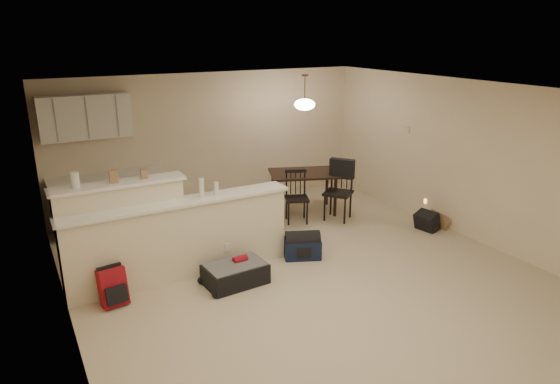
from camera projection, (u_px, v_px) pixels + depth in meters
room at (313, 191)px, 6.39m from camera, size 7.00×7.02×2.50m
breakfast_bar at (160, 237)px, 6.60m from camera, size 3.08×0.58×1.39m
upper_cabinets at (85, 117)px, 7.94m from camera, size 1.40×0.34×0.70m
kitchen_counter at (109, 203)px, 8.37m from camera, size 1.80×0.60×0.90m
thermostat at (407, 130)px, 8.98m from camera, size 0.02×0.12×0.12m
jar at (75, 180)px, 6.01m from camera, size 0.10×0.10×0.20m
cereal_box at (113, 177)px, 6.22m from camera, size 0.10×0.07×0.16m
small_box at (144, 174)px, 6.40m from camera, size 0.08×0.06×0.12m
bottle_a at (202, 188)px, 6.61m from camera, size 0.07×0.07×0.26m
bottle_b at (216, 189)px, 6.72m from camera, size 0.06×0.06×0.18m
dining_table at (304, 177)px, 9.08m from camera, size 1.41×1.18×0.75m
pendant_lamp at (305, 104)px, 8.67m from camera, size 0.36×0.36×0.62m
dining_chair_near at (297, 197)px, 8.65m from camera, size 0.51×0.50×0.91m
dining_chair_far at (338, 191)px, 8.74m from camera, size 0.62×0.62×1.04m
suitcase at (235, 274)px, 6.61m from camera, size 0.82×0.56×0.27m
red_backpack at (113, 287)px, 6.07m from camera, size 0.34×0.23×0.47m
navy_duffel at (302, 249)px, 7.35m from camera, size 0.60×0.47×0.29m
black_daypack at (427, 221)px, 8.37m from camera, size 0.31×0.39×0.31m
cardboard_sheet at (439, 221)px, 8.45m from camera, size 0.09×0.36×0.28m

